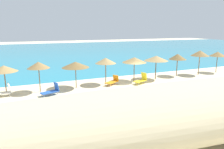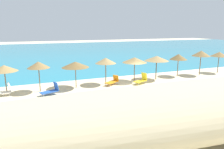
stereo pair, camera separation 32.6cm
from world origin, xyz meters
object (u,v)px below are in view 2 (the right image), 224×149
(beach_umbrella_4, at_px, (106,61))
(lounge_chair_3, at_px, (51,90))
(beach_umbrella_8, at_px, (201,53))
(beach_umbrella_5, at_px, (135,60))
(beach_umbrella_2, at_px, (38,65))
(beach_umbrella_6, at_px, (157,58))
(lounge_chair_0, at_px, (141,80))
(lounge_chair_1, at_px, (5,91))
(beach_umbrella_7, at_px, (178,57))
(lounge_chair_2, at_px, (113,81))
(cooler_box, at_px, (196,87))
(beach_umbrella_1, at_px, (4,68))
(beach_umbrella_3, at_px, (75,65))
(beach_umbrella_9, at_px, (219,54))

(beach_umbrella_4, distance_m, lounge_chair_3, 6.18)
(beach_umbrella_8, bearing_deg, beach_umbrella_5, 178.63)
(beach_umbrella_2, xyz_separation_m, beach_umbrella_8, (18.59, -0.03, 0.20))
(beach_umbrella_6, bearing_deg, beach_umbrella_5, 177.47)
(lounge_chair_0, relative_size, lounge_chair_1, 1.14)
(beach_umbrella_6, height_order, beach_umbrella_7, beach_umbrella_7)
(lounge_chair_0, bearing_deg, lounge_chair_1, 64.86)
(lounge_chair_1, xyz_separation_m, lounge_chair_2, (9.84, -0.09, -0.05))
(beach_umbrella_7, xyz_separation_m, cooler_box, (-1.82, -5.03, -2.14))
(beach_umbrella_5, xyz_separation_m, lounge_chair_0, (0.20, -1.23, -1.89))
(beach_umbrella_1, height_order, beach_umbrella_4, beach_umbrella_4)
(lounge_chair_0, xyz_separation_m, lounge_chair_3, (-9.06, -0.33, -0.03))
(beach_umbrella_2, bearing_deg, beach_umbrella_6, 0.31)
(beach_umbrella_3, height_order, beach_umbrella_8, beach_umbrella_8)
(beach_umbrella_1, bearing_deg, beach_umbrella_6, -1.38)
(beach_umbrella_4, bearing_deg, beach_umbrella_9, -0.35)
(beach_umbrella_1, xyz_separation_m, cooler_box, (16.63, -4.97, -2.08))
(lounge_chair_1, height_order, lounge_chair_3, lounge_chair_1)
(beach_umbrella_2, height_order, beach_umbrella_9, beach_umbrella_2)
(beach_umbrella_9, xyz_separation_m, lounge_chair_1, (-24.61, -0.34, -1.97))
(beach_umbrella_1, xyz_separation_m, lounge_chair_0, (12.67, -1.48, -1.82))
(lounge_chair_1, bearing_deg, beach_umbrella_4, -88.83)
(beach_umbrella_7, distance_m, lounge_chair_2, 8.91)
(beach_umbrella_4, height_order, cooler_box, beach_umbrella_4)
(cooler_box, bearing_deg, beach_umbrella_2, 161.86)
(beach_umbrella_1, xyz_separation_m, beach_umbrella_4, (9.23, -0.18, 0.17))
(beach_umbrella_3, height_order, beach_umbrella_7, beach_umbrella_7)
(beach_umbrella_3, height_order, lounge_chair_1, beach_umbrella_3)
(beach_umbrella_8, relative_size, beach_umbrella_9, 1.11)
(beach_umbrella_7, height_order, lounge_chair_3, beach_umbrella_7)
(lounge_chair_3, bearing_deg, lounge_chair_1, 51.89)
(beach_umbrella_7, relative_size, cooler_box, 5.34)
(beach_umbrella_9, height_order, lounge_chair_1, beach_umbrella_9)
(beach_umbrella_2, xyz_separation_m, beach_umbrella_4, (6.44, 0.25, -0.02))
(beach_umbrella_5, height_order, beach_umbrella_8, beach_umbrella_8)
(lounge_chair_1, bearing_deg, beach_umbrella_6, -90.55)
(beach_umbrella_2, distance_m, lounge_chair_2, 7.31)
(lounge_chair_0, distance_m, cooler_box, 5.29)
(beach_umbrella_3, height_order, beach_umbrella_9, beach_umbrella_9)
(beach_umbrella_6, xyz_separation_m, cooler_box, (1.48, -4.61, -2.19))
(lounge_chair_1, bearing_deg, beach_umbrella_3, -89.41)
(beach_umbrella_2, bearing_deg, beach_umbrella_8, -0.08)
(beach_umbrella_1, height_order, beach_umbrella_6, beach_umbrella_6)
(beach_umbrella_9, bearing_deg, beach_umbrella_2, -179.59)
(beach_umbrella_4, bearing_deg, beach_umbrella_3, -176.22)
(beach_umbrella_4, relative_size, beach_umbrella_8, 0.91)
(beach_umbrella_5, height_order, lounge_chair_3, beach_umbrella_5)
(lounge_chair_0, bearing_deg, beach_umbrella_1, 62.09)
(beach_umbrella_4, bearing_deg, lounge_chair_1, -177.34)
(beach_umbrella_7, height_order, beach_umbrella_8, beach_umbrella_8)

